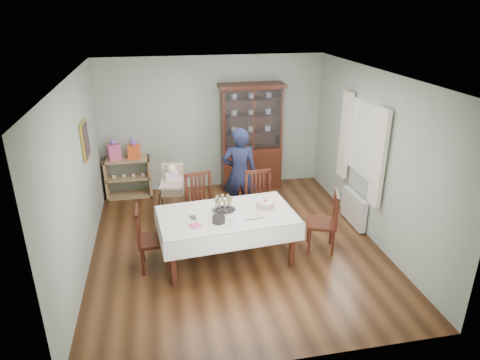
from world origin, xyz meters
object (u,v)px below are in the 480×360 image
object	(u,v)px
sideboard	(128,177)
birthday_cake	(266,205)
china_cabinet	(251,136)
gift_bag_pink	(114,150)
gift_bag_orange	(134,150)
high_chair	(174,201)
champagne_tray	(224,207)
dining_table	(227,236)
chair_far_left	(203,218)
chair_far_right	(261,215)
chair_end_left	(153,250)
woman	(239,173)
chair_end_right	(322,232)

from	to	relation	value
sideboard	birthday_cake	bearing A→B (deg)	-49.92
china_cabinet	gift_bag_pink	world-z (taller)	china_cabinet
gift_bag_orange	high_chair	bearing A→B (deg)	-63.25
champagne_tray	high_chair	bearing A→B (deg)	120.43
dining_table	chair_far_left	bearing A→B (deg)	109.97
birthday_cake	gift_bag_orange	xyz separation A→B (m)	(-2.00, 2.55, 0.16)
china_cabinet	sideboard	bearing A→B (deg)	179.51
high_chair	china_cabinet	bearing A→B (deg)	47.02
chair_far_right	gift_bag_pink	xyz separation A→B (m)	(-2.46, 1.92, 0.67)
dining_table	chair_far_right	distance (m)	0.99
dining_table	champagne_tray	distance (m)	0.46
chair_far_left	chair_end_left	xyz separation A→B (m)	(-0.81, -0.79, -0.03)
china_cabinet	chair_far_right	bearing A→B (deg)	-97.55
woman	sideboard	bearing A→B (deg)	-26.28
china_cabinet	birthday_cake	size ratio (longest dim) A/B	7.03
birthday_cake	woman	bearing A→B (deg)	96.83
chair_far_left	gift_bag_pink	bearing A→B (deg)	116.78
chair_end_left	gift_bag_pink	xyz separation A→B (m)	(-0.67, 2.65, 0.70)
china_cabinet	high_chair	xyz separation A→B (m)	(-1.67, -1.32, -0.69)
chair_end_right	chair_end_left	bearing A→B (deg)	-71.92
chair_end_left	high_chair	size ratio (longest dim) A/B	0.88
sideboard	chair_end_left	world-z (taller)	chair_end_left
china_cabinet	high_chair	distance (m)	2.24
sideboard	chair_far_left	bearing A→B (deg)	-55.81
sideboard	china_cabinet	bearing A→B (deg)	-0.49
high_chair	champagne_tray	distance (m)	1.43
chair_far_right	chair_end_left	xyz separation A→B (m)	(-1.79, -0.73, -0.02)
chair_end_left	birthday_cake	world-z (taller)	chair_end_left
birthday_cake	gift_bag_pink	size ratio (longest dim) A/B	0.73
dining_table	woman	world-z (taller)	woman
chair_end_right	gift_bag_orange	bearing A→B (deg)	-114.46
china_cabinet	chair_far_left	world-z (taller)	china_cabinet
dining_table	birthday_cake	bearing A→B (deg)	7.34
dining_table	high_chair	size ratio (longest dim) A/B	1.88
champagne_tray	gift_bag_pink	size ratio (longest dim) A/B	0.85
gift_bag_orange	sideboard	bearing A→B (deg)	172.89
dining_table	chair_end_left	bearing A→B (deg)	-178.85
woman	chair_end_left	bearing A→B (deg)	48.07
chair_end_left	high_chair	bearing A→B (deg)	-16.50
chair_end_left	gift_bag_orange	xyz separation A→B (m)	(-0.30, 2.65, 0.68)
chair_far_left	birthday_cake	xyz separation A→B (m)	(0.89, -0.69, 0.50)
dining_table	high_chair	bearing A→B (deg)	119.14
chair_end_right	high_chair	xyz separation A→B (m)	(-2.24, 1.31, 0.15)
dining_table	chair_end_right	bearing A→B (deg)	-0.23
woman	high_chair	world-z (taller)	woman
china_cabinet	sideboard	distance (m)	2.60
high_chair	birthday_cake	bearing A→B (deg)	-33.90
chair_far_left	chair_end_right	bearing A→B (deg)	-35.38
chair_end_left	high_chair	xyz separation A→B (m)	(0.37, 1.32, 0.14)
chair_end_left	sideboard	bearing A→B (deg)	8.86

